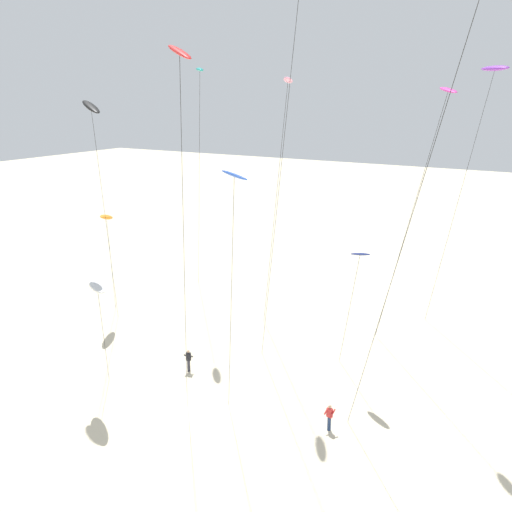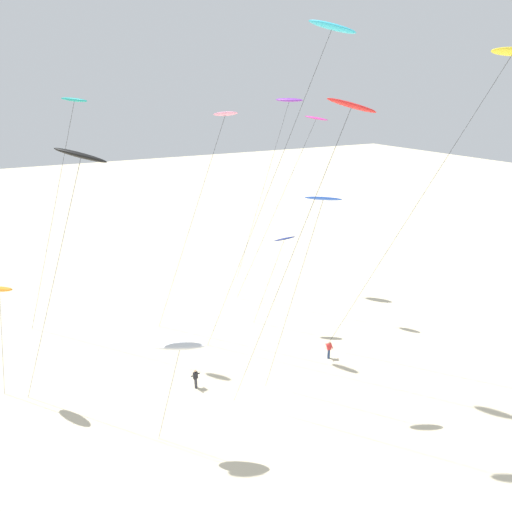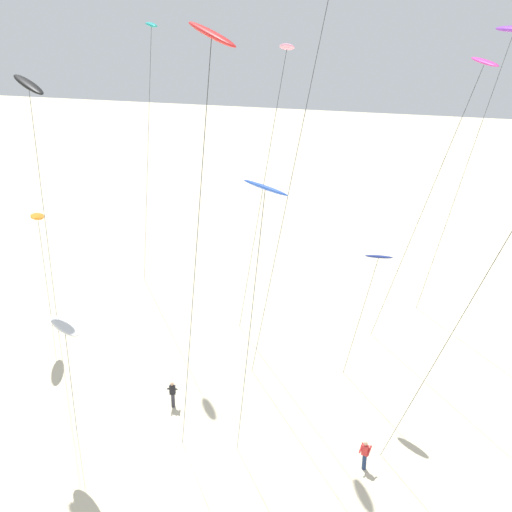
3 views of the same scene
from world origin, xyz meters
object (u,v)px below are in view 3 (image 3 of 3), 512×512
Objects in this scene: kite_navy at (378,259)px; kite_black at (29,88)px; kite_teal at (151,31)px; kite_red at (211,45)px; kite_pink at (286,54)px; kite_flyer_middle at (173,394)px; kite_magenta at (481,71)px; kite_flyer_nearest at (365,455)px; kite_blue at (265,194)px; kite_white at (64,326)px; kite_orange at (38,217)px.

kite_navy is 20.20m from kite_black.
kite_red reaches higher than kite_teal.
kite_pink reaches higher than kite_navy.
kite_teal is 20.88m from kite_red.
kite_black is 18.49m from kite_flyer_middle.
kite_red is 12.86× the size of kite_flyer_middle.
kite_red is at bearing -119.46° from kite_magenta.
kite_flyer_nearest is at bearing -82.14° from kite_navy.
kite_teal is 1.08× the size of kite_magenta.
kite_black is at bearing -159.25° from kite_magenta.
kite_navy is 20.10m from kite_teal.
kite_navy is 0.49× the size of kite_magenta.
kite_flyer_nearest is (4.26, 3.51, -14.14)m from kite_blue.
kite_flyer_nearest is (-3.24, -8.25, -18.10)m from kite_magenta.
kite_black is (-16.95, -6.05, 9.19)m from kite_navy.
kite_flyer_middle is at bearing 12.19° from kite_black.
kite_navy is at bearing 37.12° from kite_white.
kite_red is (12.73, -6.77, 2.39)m from kite_black.
kite_teal is 19.82m from kite_blue.
kite_white is at bearing -116.33° from kite_flyer_middle.
kite_pink is at bearing 28.73° from kite_black.
kite_magenta is 11.79× the size of kite_flyer_middle.
kite_magenta is at bearing 57.50° from kite_blue.
kite_teal is at bearing 156.46° from kite_pink.
kite_orange is at bearing 164.92° from kite_flyer_nearest.
kite_teal is at bearing 34.08° from kite_orange.
kite_black is 14.61m from kite_red.
kite_flyer_middle is (-6.48, 8.12, -19.74)m from kite_red.
kite_pink is at bearing 178.08° from kite_navy.
kite_pink is at bearing 52.88° from kite_white.
kite_pink is 0.95× the size of kite_red.
kite_black is 11.37× the size of kite_flyer_nearest.
kite_magenta is 20.15m from kite_flyer_nearest.
kite_pink is 12.21× the size of kite_flyer_middle.
kite_orange reaches higher than kite_navy.
kite_teal reaches higher than kite_pink.
kite_magenta is (8.33, 14.75, -1.64)m from kite_red.
kite_blue is 14.49m from kite_magenta.
kite_magenta is at bearing -7.68° from kite_teal.
kite_white is 4.81× the size of kite_flyer_middle.
kite_black is at bearing 151.99° from kite_red.
kite_flyer_nearest is (17.82, -0.27, -17.35)m from kite_black.
kite_blue is 0.79× the size of kite_magenta.
kite_pink is 17.70m from kite_white.
kite_black reaches higher than kite_navy.
kite_flyer_nearest is at bearing 39.52° from kite_blue.
kite_blue is 15.18m from kite_flyer_nearest.
kite_white is at bearing -178.24° from kite_blue.
kite_flyer_nearest is (23.41, -6.31, -8.26)m from kite_orange.
kite_orange is 0.51× the size of kite_black.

